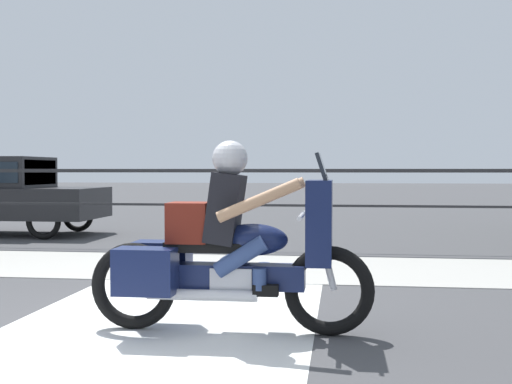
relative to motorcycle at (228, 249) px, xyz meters
The scene contains 6 objects.
ground_plane 1.19m from the motorcycle, behind, with size 120.00×120.00×0.00m, color #424244.
sidewalk_band 3.65m from the motorcycle, 105.64° to the left, with size 44.00×2.40×0.01m, color #A8A59E.
crosswalk_band 0.92m from the motorcycle, 166.55° to the right, with size 2.62×6.00×0.01m, color silver.
fence_railing 5.56m from the motorcycle, 100.04° to the left, with size 36.00×0.05×1.35m.
motorcycle is the anchor object (origin of this frame).
parked_car 9.41m from the motorcycle, 129.86° to the left, with size 3.95×1.75×1.60m.
Camera 1 is at (1.88, -5.19, 1.33)m, focal length 45.00 mm.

